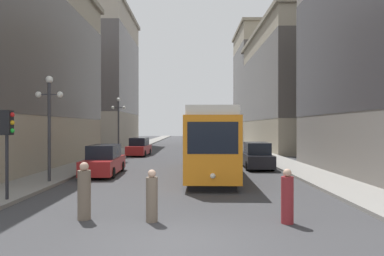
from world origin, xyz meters
name	(u,v)px	position (x,y,z in m)	size (l,w,h in m)	color
ground_plane	(175,243)	(0.00, 0.00, 0.00)	(200.00, 200.00, 0.00)	#38383A
sidewalk_left	(135,147)	(-7.61, 40.00, 0.07)	(2.65, 120.00, 0.15)	gray
sidewalk_right	(241,147)	(7.61, 40.00, 0.07)	(2.65, 120.00, 0.15)	gray
streetcar	(209,140)	(1.49, 12.20, 2.10)	(2.98, 12.26, 3.89)	black
transit_bus	(224,135)	(4.30, 31.65, 1.95)	(2.67, 11.69, 3.45)	black
parked_car_left_near	(138,147)	(-4.98, 25.89, 0.84)	(2.08, 4.45, 1.82)	black
parked_car_left_mid	(103,161)	(-4.98, 12.19, 0.84)	(2.00, 4.99, 1.82)	black
parked_car_right_far	(256,156)	(4.98, 15.41, 0.84)	(2.00, 4.62, 1.82)	black
pedestrian_crossing_near	(151,197)	(-0.83, 1.92, 0.75)	(0.36, 0.36, 1.61)	#6B5B4C
pedestrian_crossing_far	(286,198)	(3.29, 1.73, 0.77)	(0.37, 0.37, 1.65)	maroon
pedestrian_on_sidewalk	(83,193)	(-2.99, 2.17, 0.84)	(0.41, 0.41, 1.81)	#6B5B4C
traffic_light_near_left	(6,131)	(-6.66, 4.45, 2.76)	(0.47, 0.36, 3.41)	#232328
lamp_post_left_near	(48,112)	(-6.88, 8.76, 3.69)	(1.41, 0.36, 5.37)	#333338
lamp_post_left_far	(118,117)	(-6.88, 25.00, 3.86)	(1.41, 0.36, 5.67)	#333338
building_left_midblock	(90,77)	(-14.93, 42.63, 10.43)	(12.60, 16.33, 20.28)	#A89E8E
building_right_midblock	(305,88)	(15.65, 36.61, 8.05)	(14.03, 23.95, 15.70)	gray
building_right_far	(269,85)	(14.90, 54.19, 10.74)	(12.54, 14.76, 20.87)	gray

